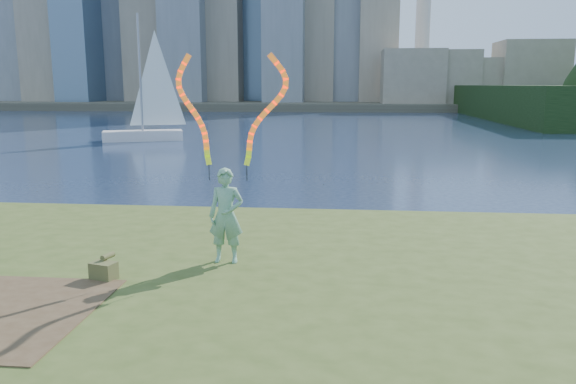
# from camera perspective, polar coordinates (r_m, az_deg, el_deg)

# --- Properties ---
(ground) EXTENTS (320.00, 320.00, 0.00)m
(ground) POSITION_cam_1_polar(r_m,az_deg,el_deg) (11.63, -9.98, -9.87)
(ground) COLOR #192640
(ground) RESTS_ON ground
(grassy_knoll) EXTENTS (20.00, 18.00, 0.80)m
(grassy_knoll) POSITION_cam_1_polar(r_m,az_deg,el_deg) (9.47, -13.79, -12.75)
(grassy_knoll) COLOR #3C4C1B
(grassy_knoll) RESTS_ON ground
(far_shore) EXTENTS (320.00, 40.00, 1.20)m
(far_shore) POSITION_cam_1_polar(r_m,az_deg,el_deg) (105.57, 3.88, 8.92)
(far_shore) COLOR #4A4536
(far_shore) RESTS_ON ground
(woman_with_ribbons) EXTENTS (2.11, 0.44, 4.14)m
(woman_with_ribbons) POSITION_cam_1_polar(r_m,az_deg,el_deg) (10.41, -6.29, 0.33)
(woman_with_ribbons) COLOR #227848
(woman_with_ribbons) RESTS_ON grassy_knoll
(canvas_bag) EXTENTS (0.48, 0.54, 0.40)m
(canvas_bag) POSITION_cam_1_polar(r_m,az_deg,el_deg) (10.19, -18.19, -7.51)
(canvas_bag) COLOR brown
(canvas_bag) RESTS_ON grassy_knoll
(sailboat) EXTENTS (6.02, 3.64, 9.18)m
(sailboat) POSITION_cam_1_polar(r_m,az_deg,el_deg) (43.12, -14.17, 7.18)
(sailboat) COLOR silver
(sailboat) RESTS_ON ground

